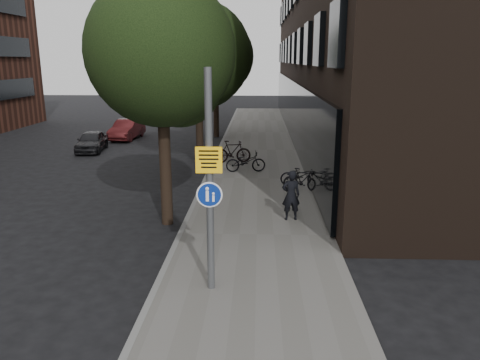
# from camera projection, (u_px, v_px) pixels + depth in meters

# --- Properties ---
(ground) EXTENTS (120.00, 120.00, 0.00)m
(ground) POSITION_uv_depth(u_px,v_px,m) (245.00, 293.00, 10.48)
(ground) COLOR black
(ground) RESTS_ON ground
(sidewalk) EXTENTS (4.50, 60.00, 0.12)m
(sidewalk) POSITION_uv_depth(u_px,v_px,m) (258.00, 180.00, 20.13)
(sidewalk) COLOR #63605B
(sidewalk) RESTS_ON ground
(curb_edge) EXTENTS (0.15, 60.00, 0.13)m
(curb_edge) POSITION_uv_depth(u_px,v_px,m) (206.00, 179.00, 20.22)
(curb_edge) COLOR slate
(curb_edge) RESTS_ON ground
(street_tree_near) EXTENTS (4.40, 4.40, 7.50)m
(street_tree_near) POSITION_uv_depth(u_px,v_px,m) (164.00, 58.00, 13.80)
(street_tree_near) COLOR black
(street_tree_near) RESTS_ON ground
(street_tree_mid) EXTENTS (5.00, 5.00, 7.80)m
(street_tree_mid) POSITION_uv_depth(u_px,v_px,m) (200.00, 59.00, 22.02)
(street_tree_mid) COLOR black
(street_tree_mid) RESTS_ON ground
(street_tree_far) EXTENTS (5.00, 5.00, 7.80)m
(street_tree_far) POSITION_uv_depth(u_px,v_px,m) (217.00, 59.00, 30.73)
(street_tree_far) COLOR black
(street_tree_far) RESTS_ON ground
(signpost) EXTENTS (0.56, 0.16, 4.81)m
(signpost) POSITION_uv_depth(u_px,v_px,m) (210.00, 183.00, 9.87)
(signpost) COLOR #595B5E
(signpost) RESTS_ON sidewalk
(pedestrian) EXTENTS (0.64, 0.48, 1.60)m
(pedestrian) POSITION_uv_depth(u_px,v_px,m) (291.00, 195.00, 14.74)
(pedestrian) COLOR black
(pedestrian) RESTS_ON sidewalk
(parked_bike_facade_near) EXTENTS (1.65, 0.59, 0.86)m
(parked_bike_facade_near) POSITION_uv_depth(u_px,v_px,m) (301.00, 175.00, 18.86)
(parked_bike_facade_near) COLOR black
(parked_bike_facade_near) RESTS_ON sidewalk
(parked_bike_facade_far) EXTENTS (1.57, 0.71, 0.91)m
(parked_bike_facade_far) POSITION_uv_depth(u_px,v_px,m) (303.00, 180.00, 18.04)
(parked_bike_facade_far) COLOR black
(parked_bike_facade_far) RESTS_ON sidewalk
(parked_bike_curb_near) EXTENTS (1.86, 0.86, 0.94)m
(parked_bike_curb_near) POSITION_uv_depth(u_px,v_px,m) (246.00, 162.00, 21.20)
(parked_bike_curb_near) COLOR black
(parked_bike_curb_near) RESTS_ON sidewalk
(parked_bike_curb_far) EXTENTS (1.92, 0.89, 1.11)m
(parked_bike_curb_far) POSITION_uv_depth(u_px,v_px,m) (232.00, 152.00, 23.07)
(parked_bike_curb_far) COLOR black
(parked_bike_curb_far) RESTS_ON sidewalk
(parked_car_near) EXTENTS (1.74, 3.54, 1.16)m
(parked_car_near) POSITION_uv_depth(u_px,v_px,m) (92.00, 141.00, 26.61)
(parked_car_near) COLOR black
(parked_car_near) RESTS_ON ground
(parked_car_mid) EXTENTS (1.61, 3.95, 1.27)m
(parked_car_mid) POSITION_uv_depth(u_px,v_px,m) (127.00, 129.00, 30.70)
(parked_car_mid) COLOR #511719
(parked_car_mid) RESTS_ON ground
(parked_car_far) EXTENTS (1.74, 3.79, 1.07)m
(parked_car_far) POSITION_uv_depth(u_px,v_px,m) (158.00, 115.00, 39.60)
(parked_car_far) COLOR #1B2131
(parked_car_far) RESTS_ON ground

